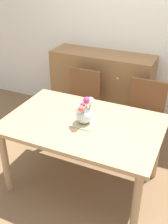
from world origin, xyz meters
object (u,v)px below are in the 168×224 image
Objects in this scene: chair_left at (81,100)px; dresser at (101,88)px; flower_vase at (84,112)px; dining_table at (83,131)px; chair_right at (144,113)px.

chair_left is 0.51m from dresser.
dresser is 1.44m from flower_vase.
dresser is at bearing 103.74° from dining_table.
dining_table is at bearing 143.73° from flower_vase.
dining_table is 1.65× the size of chair_right.
dresser reaches higher than chair_right.
dresser reaches higher than chair_left.
dining_table is at bearing 116.18° from chair_left.
flower_vase is at bearing -36.27° from dining_table.
chair_right is at bearing 63.82° from dining_table.
chair_right is 3.35× the size of flower_vase.
chair_right is 0.99m from flower_vase.
chair_left reaches higher than dining_table.
chair_right reaches higher than dining_table.
chair_right is at bearing 65.22° from flower_vase.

